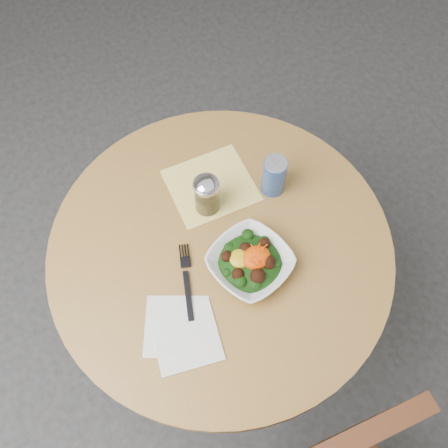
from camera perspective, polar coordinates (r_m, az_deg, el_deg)
name	(u,v)px	position (r m, az deg, el deg)	size (l,w,h in m)	color
ground	(222,327)	(2.00, -0.27, -11.67)	(6.00, 6.00, 0.00)	#29292C
table	(221,274)	(1.48, -0.36, -5.73)	(0.90, 0.90, 0.75)	black
cloth_napkin	(211,185)	(1.38, -1.50, 4.44)	(0.22, 0.21, 0.00)	yellow
paper_napkins	(181,332)	(1.22, -4.89, -12.15)	(0.21, 0.23, 0.00)	silver
salad_bowl	(250,262)	(1.25, 3.00, -4.38)	(0.24, 0.24, 0.07)	white
fork	(187,279)	(1.26, -4.29, -6.23)	(0.09, 0.20, 0.00)	black
spice_shaker	(207,195)	(1.30, -1.99, 3.37)	(0.07, 0.07, 0.13)	silver
beverage_can	(274,176)	(1.34, 5.73, 5.50)	(0.06, 0.06, 0.12)	#0D2495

